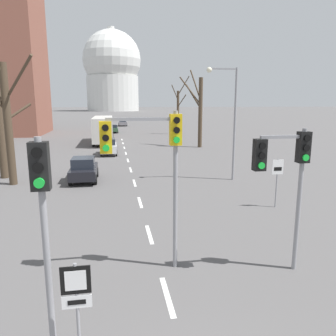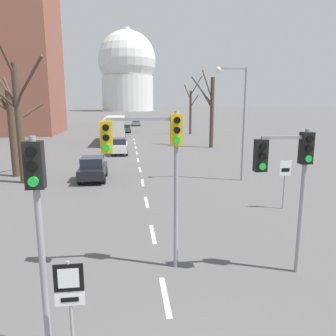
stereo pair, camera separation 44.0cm
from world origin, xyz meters
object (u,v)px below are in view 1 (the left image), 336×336
Objects in this scene: traffic_signal_near_right at (287,165)px; sedan_far_right at (105,126)px; city_bus at (103,128)px; traffic_signal_centre_tall at (152,151)px; sedan_mid_centre at (113,128)px; route_sign_post at (77,297)px; sedan_near_right at (109,146)px; speed_limit_sign at (277,175)px; street_lamp_right at (230,112)px; sedan_near_left at (84,169)px; traffic_signal_near_left at (43,208)px; sedan_far_left at (123,122)px.

sedan_far_right is at bearing 96.67° from traffic_signal_near_right.
city_bus is at bearing 100.20° from traffic_signal_near_right.
traffic_signal_centre_tall is 1.11× the size of traffic_signal_near_right.
sedan_far_right is at bearing 106.24° from sedan_mid_centre.
sedan_near_right is at bearing 89.17° from route_sign_post.
city_bus is at bearing 93.87° from traffic_signal_centre_tall.
sedan_far_right is (-2.54, 55.74, -3.14)m from traffic_signal_centre_tall.
sedan_near_right is (-8.72, 19.41, -0.88)m from speed_limit_sign.
traffic_signal_centre_tall reaches higher than city_bus.
route_sign_post is 0.87× the size of speed_limit_sign.
sedan_near_right is at bearing 122.60° from street_lamp_right.
sedan_near_left is at bearing -92.24° from city_bus.
sedan_mid_centre is at bearing 95.66° from traffic_signal_near_right.
sedan_near_right is (1.01, 28.08, -2.46)m from traffic_signal_near_left.
traffic_signal_near_right is (4.07, -0.81, -0.43)m from traffic_signal_centre_tall.
sedan_far_left is (4.54, 54.71, -0.00)m from sedan_near_left.
sedan_near_left is 54.90m from sedan_far_left.
traffic_signal_near_left reaches higher than city_bus.
traffic_signal_centre_tall is at bearing -91.11° from sedan_far_left.
traffic_signal_centre_tall is 67.80m from sedan_far_left.
city_bus is at bearing 90.52° from route_sign_post.
traffic_signal_near_left is 4.27m from traffic_signal_centre_tall.
traffic_signal_near_right is 51.65m from sedan_mid_centre.
traffic_signal_near_left reaches higher than sedan_mid_centre.
traffic_signal_near_left is 53.93m from sedan_mid_centre.
sedan_mid_centre is at bearing 85.03° from city_bus.
traffic_signal_near_left is 2.11× the size of route_sign_post.
sedan_near_right is at bearing 102.52° from traffic_signal_near_right.
sedan_far_left is at bearing 87.33° from route_sign_post.
street_lamp_right is 1.93× the size of sedan_near_right.
traffic_signal_near_left is 16.54m from sedan_near_left.
route_sign_post is at bearing -118.43° from traffic_signal_centre_tall.
city_bus is at bearing 94.28° from sedan_near_right.
route_sign_post is at bearing -119.67° from street_lamp_right.
traffic_signal_near_right is 2.05× the size of route_sign_post.
traffic_signal_centre_tall is 1.29× the size of sedan_near_right.
sedan_near_left is at bearing -94.74° from sedan_far_left.
speed_limit_sign is 0.67× the size of sedan_near_left.
speed_limit_sign reaches higher than sedan_far_right.
sedan_near_left is at bearing 172.41° from street_lamp_right.
traffic_signal_centre_tall reaches higher than traffic_signal_near_right.
sedan_mid_centre is at bearing -97.71° from sedan_far_left.
street_lamp_right is (6.76, 11.68, 0.85)m from traffic_signal_centre_tall.
city_bus is (-6.44, 35.78, -1.44)m from traffic_signal_near_right.
sedan_far_right is at bearing 90.47° from city_bus.
sedan_near_left is (-7.30, 13.82, -2.65)m from traffic_signal_near_right.
traffic_signal_near_left is at bearing -93.16° from sedan_far_left.
traffic_signal_near_right is 26.31m from sedan_near_right.
sedan_far_left is (-5.81, 62.38, -0.91)m from speed_limit_sign.
route_sign_post is 0.59× the size of sedan_near_left.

